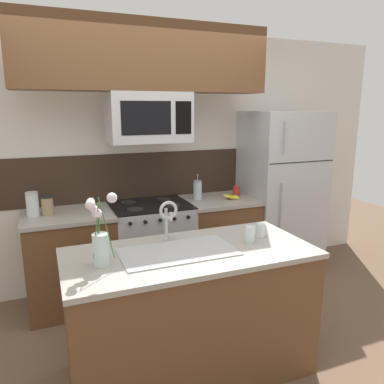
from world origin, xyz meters
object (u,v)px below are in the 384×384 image
refrigerator (280,193)px  drinking_glass (250,234)px  microwave (149,117)px  flower_vase (100,240)px  banana_bunch (232,197)px  french_press (198,190)px  dish_soap_bottle (103,254)px  stove_range (151,249)px  storage_jar_tall (33,204)px  spare_glass (261,231)px  storage_jar_medium (47,205)px  sink_faucet (168,216)px  coffee_tin (236,191)px

refrigerator → drinking_glass: bearing=-131.6°
microwave → flower_vase: size_ratio=1.61×
flower_vase → refrigerator: bearing=30.8°
banana_bunch → french_press: bearing=160.4°
dish_soap_bottle → refrigerator: bearing=30.8°
stove_range → french_press: 0.76m
microwave → french_press: 0.92m
storage_jar_tall → banana_bunch: size_ratio=1.15×
storage_jar_tall → spare_glass: size_ratio=2.13×
storage_jar_tall → dish_soap_bottle: bearing=-72.7°
banana_bunch → drinking_glass: bearing=-112.4°
storage_jar_medium → flower_vase: (0.27, -1.30, 0.07)m
drinking_glass → dish_soap_bottle: bearing=-179.7°
stove_range → spare_glass: bearing=-67.2°
flower_vase → french_press: bearing=48.4°
storage_jar_medium → storage_jar_tall: bearing=178.4°
dish_soap_bottle → flower_vase: bearing=-158.6°
banana_bunch → microwave: bearing=177.3°
sink_faucet → spare_glass: (0.66, -0.15, -0.15)m
refrigerator → dish_soap_bottle: 2.52m
dish_soap_bottle → spare_glass: dish_soap_bottle is taller
refrigerator → coffee_tin: size_ratio=16.44×
drinking_glass → flower_vase: size_ratio=0.27×
storage_jar_tall → drinking_glass: bearing=-42.1°
storage_jar_medium → banana_bunch: (1.80, -0.08, -0.06)m
stove_range → flower_vase: bearing=-117.4°
microwave → coffee_tin: microwave is taller
dish_soap_bottle → french_press: bearing=48.5°
sink_faucet → spare_glass: sink_faucet is taller
refrigerator → drinking_glass: 1.72m
refrigerator → spare_glass: refrigerator is taller
french_press → sink_faucet: (-0.69, -1.11, 0.10)m
stove_range → drinking_glass: size_ratio=7.59×
french_press → drinking_glass: bearing=-96.6°
stove_range → microwave: microwave is taller
dish_soap_bottle → coffee_tin: bearing=39.1°
stove_range → sink_faucet: bearing=-98.7°
coffee_tin → flower_vase: (-1.64, -1.33, 0.10)m
storage_jar_tall → dish_soap_bottle: size_ratio=1.32×
refrigerator → french_press: refrigerator is taller
sink_faucet → storage_jar_tall: bearing=129.9°
storage_jar_medium → french_press: (1.46, 0.04, 0.01)m
microwave → storage_jar_medium: size_ratio=4.29×
coffee_tin → french_press: bearing=178.7°
banana_bunch → coffee_tin: (0.11, 0.11, 0.03)m
stove_range → dish_soap_bottle: size_ratio=5.64×
storage_jar_tall → stove_range: bearing=-1.2°
storage_jar_tall → storage_jar_medium: (0.12, -0.00, -0.02)m
microwave → french_press: bearing=8.8°
storage_jar_tall → sink_faucet: (0.89, -1.07, 0.09)m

